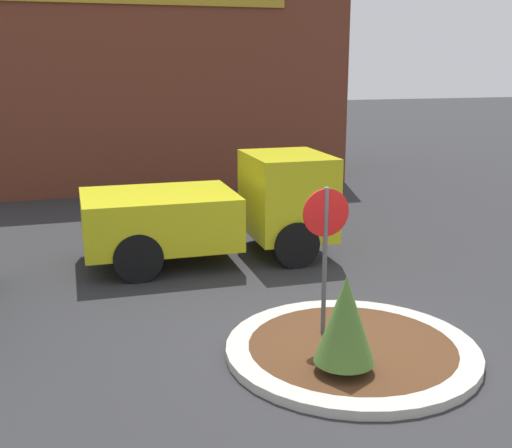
{
  "coord_description": "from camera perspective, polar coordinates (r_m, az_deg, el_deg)",
  "views": [
    {
      "loc": [
        -3.87,
        -7.79,
        4.11
      ],
      "look_at": [
        -0.58,
        2.84,
        1.31
      ],
      "focal_mm": 45.0,
      "sensor_mm": 36.0,
      "label": 1
    }
  ],
  "objects": [
    {
      "name": "traffic_island",
      "position": [
        9.59,
        8.5,
        -10.96
      ],
      "size": [
        3.67,
        3.67,
        0.13
      ],
      "color": "#BCB7AD",
      "rests_on": "ground_plane"
    },
    {
      "name": "utility_truck",
      "position": [
        13.64,
        -3.34,
        1.33
      ],
      "size": [
        5.23,
        2.42,
        2.21
      ],
      "rotation": [
        0.0,
        0.0,
        -0.02
      ],
      "color": "gold",
      "rests_on": "ground_plane"
    },
    {
      "name": "ground_plane",
      "position": [
        9.62,
        8.48,
        -11.32
      ],
      "size": [
        120.0,
        120.0,
        0.0
      ],
      "primitive_type": "plane",
      "color": "#2D2D30"
    },
    {
      "name": "storefront_building",
      "position": [
        23.55,
        -13.21,
        12.4
      ],
      "size": [
        15.74,
        6.07,
        7.08
      ],
      "color": "brown",
      "rests_on": "ground_plane"
    },
    {
      "name": "stop_sign",
      "position": [
        9.42,
        6.19,
        -1.09
      ],
      "size": [
        0.71,
        0.07,
        2.38
      ],
      "color": "#4C4C51",
      "rests_on": "ground_plane"
    },
    {
      "name": "island_shrub",
      "position": [
        8.51,
        7.94,
        -8.37
      ],
      "size": [
        0.81,
        0.81,
        1.33
      ],
      "color": "brown",
      "rests_on": "traffic_island"
    }
  ]
}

